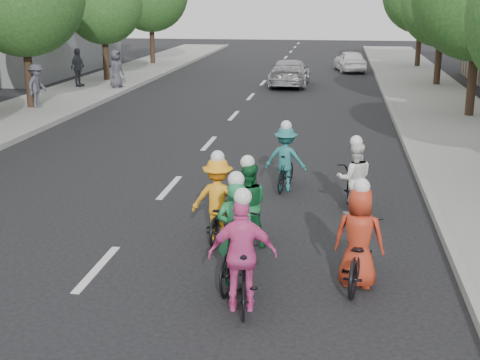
% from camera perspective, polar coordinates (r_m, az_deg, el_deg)
% --- Properties ---
extents(ground, '(120.00, 120.00, 0.00)m').
position_cam_1_polar(ground, '(11.68, -12.09, -7.42)').
color(ground, black).
rests_on(ground, ground).
extents(curb_left, '(0.18, 80.00, 0.18)m').
position_cam_1_polar(curb_left, '(22.82, -17.78, 3.68)').
color(curb_left, '#999993').
rests_on(curb_left, ground).
extents(sidewalk_right, '(4.00, 80.00, 0.15)m').
position_cam_1_polar(sidewalk_right, '(20.92, 19.40, 2.47)').
color(sidewalk_right, gray).
rests_on(sidewalk_right, ground).
extents(curb_right, '(0.18, 80.00, 0.18)m').
position_cam_1_polar(curb_right, '(20.63, 14.09, 2.76)').
color(curb_right, '#999993').
rests_on(curb_right, ground).
extents(tree_l_4, '(4.00, 4.00, 5.97)m').
position_cam_1_polar(tree_l_4, '(36.15, -11.61, 14.41)').
color(tree_l_4, black).
rests_on(tree_l_4, ground).
extents(tree_r_2, '(4.00, 4.00, 5.97)m').
position_cam_1_polar(tree_r_2, '(34.99, 16.89, 14.05)').
color(tree_r_2, black).
rests_on(tree_r_2, ground).
extents(cyclist_0, '(0.85, 1.82, 1.72)m').
position_cam_1_polar(cyclist_0, '(12.30, 0.67, -2.65)').
color(cyclist_0, black).
rests_on(cyclist_0, ground).
extents(cyclist_1, '(1.03, 1.70, 1.73)m').
position_cam_1_polar(cyclist_1, '(12.62, -1.85, -2.27)').
color(cyclist_1, black).
rests_on(cyclist_1, ground).
extents(cyclist_2, '(0.86, 1.88, 1.70)m').
position_cam_1_polar(cyclist_2, '(14.26, 9.71, -0.50)').
color(cyclist_2, black).
rests_on(cyclist_2, ground).
extents(cyclist_3, '(1.07, 1.52, 1.68)m').
position_cam_1_polar(cyclist_3, '(15.80, 3.91, 1.45)').
color(cyclist_3, black).
rests_on(cyclist_3, ground).
extents(cyclist_4, '(0.93, 1.93, 1.78)m').
position_cam_1_polar(cyclist_4, '(10.81, 10.07, -5.72)').
color(cyclist_4, black).
rests_on(cyclist_4, ground).
extents(cyclist_5, '(0.77, 1.95, 1.89)m').
position_cam_1_polar(cyclist_5, '(10.64, -0.27, -5.52)').
color(cyclist_5, black).
rests_on(cyclist_5, ground).
extents(cyclist_6, '(1.06, 1.59, 1.87)m').
position_cam_1_polar(cyclist_6, '(9.81, 0.26, -7.23)').
color(cyclist_6, black).
rests_on(cyclist_6, ground).
extents(follow_car_lead, '(1.91, 4.63, 1.34)m').
position_cam_1_polar(follow_car_lead, '(34.32, 4.26, 9.12)').
color(follow_car_lead, '#ADACB1').
rests_on(follow_car_lead, ground).
extents(follow_car_trail, '(2.14, 3.94, 1.27)m').
position_cam_1_polar(follow_car_trail, '(41.36, 9.37, 10.00)').
color(follow_car_trail, white).
rests_on(follow_car_trail, ground).
extents(spectator_0, '(0.77, 1.19, 1.74)m').
position_cam_1_polar(spectator_0, '(27.86, -16.93, 7.73)').
color(spectator_0, '#52515F').
rests_on(spectator_0, sidewalk_left).
extents(spectator_1, '(0.63, 1.15, 1.86)m').
position_cam_1_polar(spectator_1, '(33.81, -13.68, 9.33)').
color(spectator_1, '#464752').
rests_on(spectator_1, sidewalk_left).
extents(spectator_2, '(0.81, 1.01, 1.79)m').
position_cam_1_polar(spectator_2, '(33.03, -10.52, 9.31)').
color(spectator_2, '#44434E').
rests_on(spectator_2, sidewalk_left).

